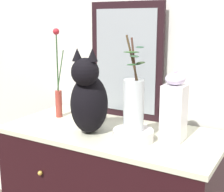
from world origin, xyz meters
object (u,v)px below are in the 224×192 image
object	(u,v)px
vase_slim_green	(58,90)
bowl_porcelain	(133,135)
cat_sitting	(89,98)
jar_lidded_porcelain	(174,108)
mirror_leaning	(126,61)
vase_glass_clear	(134,103)

from	to	relation	value
vase_slim_green	bowl_porcelain	size ratio (longest dim) A/B	2.65
cat_sitting	jar_lidded_porcelain	bearing A→B (deg)	15.51
mirror_leaning	bowl_porcelain	bearing A→B (deg)	-57.39
jar_lidded_porcelain	mirror_leaning	bearing A→B (deg)	147.91
cat_sitting	bowl_porcelain	xyz separation A→B (m)	(0.24, 0.01, -0.15)
cat_sitting	vase_glass_clear	bearing A→B (deg)	2.34
cat_sitting	vase_slim_green	xyz separation A→B (m)	(-0.31, 0.14, -0.02)
cat_sitting	jar_lidded_porcelain	distance (m)	0.42
cat_sitting	vase_glass_clear	xyz separation A→B (m)	(0.24, 0.01, 0.00)
vase_slim_green	jar_lidded_porcelain	distance (m)	0.71
vase_glass_clear	mirror_leaning	bearing A→B (deg)	122.62
mirror_leaning	vase_glass_clear	xyz separation A→B (m)	(0.21, -0.34, -0.14)
mirror_leaning	cat_sitting	distance (m)	0.38
vase_slim_green	mirror_leaning	bearing A→B (deg)	30.97
vase_slim_green	vase_glass_clear	world-z (taller)	vase_slim_green
cat_sitting	vase_glass_clear	distance (m)	0.24
vase_glass_clear	jar_lidded_porcelain	distance (m)	0.19
bowl_porcelain	cat_sitting	bearing A→B (deg)	-177.21
cat_sitting	vase_glass_clear	size ratio (longest dim) A/B	0.97
mirror_leaning	vase_slim_green	bearing A→B (deg)	-149.03
mirror_leaning	jar_lidded_porcelain	bearing A→B (deg)	-32.09
cat_sitting	jar_lidded_porcelain	world-z (taller)	cat_sitting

